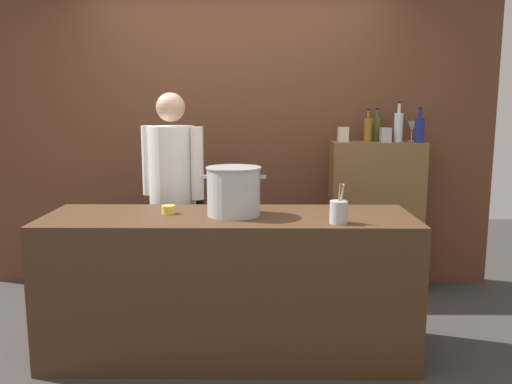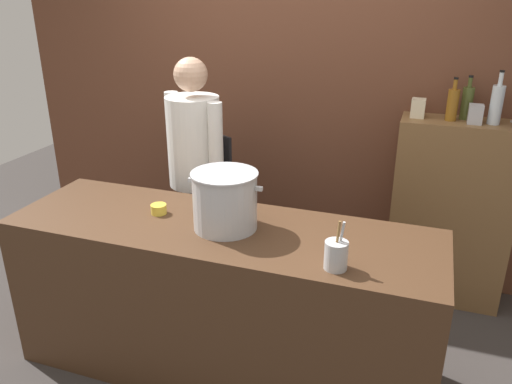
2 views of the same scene
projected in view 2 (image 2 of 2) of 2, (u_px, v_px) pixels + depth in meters
The scene contains 13 objects.
ground_plane at pixel (224, 365), 2.96m from camera, with size 8.00×8.00×0.00m, color #383330.
brick_back_panel at pixel (295, 70), 3.62m from camera, with size 4.40×0.10×3.00m, color brown.
prep_counter at pixel (222, 300), 2.79m from camera, with size 2.28×0.70×0.90m, color #472D1C.
bar_cabinet at pixel (450, 214), 3.40m from camera, with size 0.76×0.32×1.27m, color brown.
chef at pixel (196, 166), 3.31m from camera, with size 0.48×0.41×1.66m.
stockpot_large at pixel (225, 200), 2.55m from camera, with size 0.40×0.34×0.30m.
utensil_crock at pixel (336, 255), 2.20m from camera, with size 0.10×0.10×0.23m.
butter_jar at pixel (159, 209), 2.76m from camera, with size 0.09×0.09×0.05m, color yellow.
wine_bottle_olive at pixel (467, 102), 3.18m from camera, with size 0.07×0.07×0.27m.
wine_bottle_amber at pixel (452, 104), 3.14m from camera, with size 0.07×0.07×0.27m.
wine_bottle_clear at pixel (496, 104), 3.05m from camera, with size 0.07×0.07×0.33m.
spice_tin_cream at pixel (418, 108), 3.24m from camera, with size 0.09×0.09×0.12m, color beige.
spice_tin_silver at pixel (475, 114), 3.09m from camera, with size 0.08×0.08×0.12m, color #B2B2B7.
Camera 2 is at (0.96, -2.16, 2.05)m, focal length 35.50 mm.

